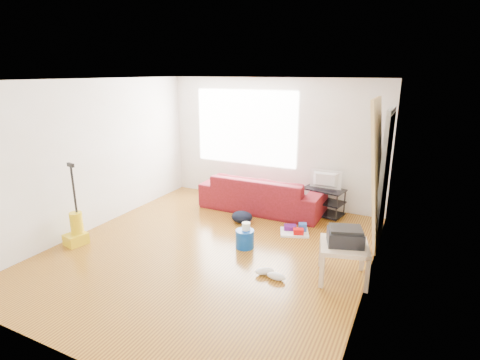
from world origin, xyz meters
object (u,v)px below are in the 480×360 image
at_px(tv_stand, 324,201).
at_px(side_table, 344,250).
at_px(backpack, 242,222).
at_px(bucket, 245,247).
at_px(cleaning_tray, 295,230).
at_px(vacuum, 76,229).
at_px(sofa, 262,209).

distance_m(tv_stand, side_table, 2.31).
bearing_deg(backpack, bucket, -68.28).
bearing_deg(cleaning_tray, tv_stand, 79.63).
bearing_deg(tv_stand, side_table, -58.11).
bearing_deg(side_table, cleaning_tray, 132.21).
relative_size(side_table, cleaning_tray, 1.30).
distance_m(bucket, backpack, 0.98).
bearing_deg(vacuum, bucket, 35.33).
distance_m(side_table, bucket, 1.60).
bearing_deg(backpack, side_table, -35.86).
height_order(tv_stand, bucket, tv_stand).
xyz_separation_m(bucket, vacuum, (-2.42, -1.04, 0.24)).
xyz_separation_m(tv_stand, cleaning_tray, (-0.20, -1.07, -0.21)).
xyz_separation_m(bucket, backpack, (-0.47, 0.87, 0.00)).
height_order(cleaning_tray, vacuum, vacuum).
distance_m(sofa, backpack, 0.78).
bearing_deg(bucket, sofa, 103.82).
distance_m(side_table, vacuum, 4.03).
distance_m(tv_stand, cleaning_tray, 1.11).
height_order(sofa, cleaning_tray, sofa).
relative_size(bucket, vacuum, 0.22).
height_order(side_table, backpack, side_table).
xyz_separation_m(side_table, cleaning_tray, (-0.99, 1.09, -0.36)).
height_order(sofa, side_table, side_table).
relative_size(tv_stand, cleaning_tray, 1.43).
xyz_separation_m(sofa, tv_stand, (1.14, 0.27, 0.26)).
bearing_deg(side_table, backpack, 150.75).
height_order(sofa, bucket, sofa).
height_order(sofa, backpack, sofa).
distance_m(side_table, cleaning_tray, 1.52).
relative_size(cleaning_tray, vacuum, 0.43).
xyz_separation_m(sofa, side_table, (1.93, -1.89, 0.41)).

